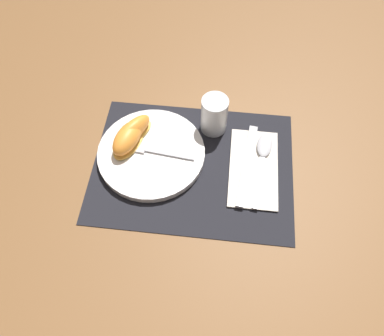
{
  "coord_description": "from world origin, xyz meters",
  "views": [
    {
      "loc": [
        0.04,
        -0.43,
        0.71
      ],
      "look_at": [
        0.0,
        -0.02,
        0.02
      ],
      "focal_mm": 35.0,
      "sensor_mm": 36.0,
      "label": 1
    }
  ],
  "objects_px": {
    "fork": "(149,149)",
    "citrus_wedge_1": "(128,139)",
    "knife": "(247,166)",
    "citrus_wedge_0": "(133,132)",
    "spoon": "(263,155)",
    "plate": "(151,153)",
    "juice_glass": "(214,116)"
  },
  "relations": [
    {
      "from": "plate",
      "to": "spoon",
      "type": "bearing_deg",
      "value": 5.36
    },
    {
      "from": "plate",
      "to": "citrus_wedge_0",
      "type": "height_order",
      "value": "citrus_wedge_0"
    },
    {
      "from": "citrus_wedge_1",
      "to": "knife",
      "type": "bearing_deg",
      "value": -5.37
    },
    {
      "from": "plate",
      "to": "citrus_wedge_0",
      "type": "xyz_separation_m",
      "value": [
        -0.05,
        0.03,
        0.03
      ]
    },
    {
      "from": "fork",
      "to": "citrus_wedge_1",
      "type": "distance_m",
      "value": 0.05
    },
    {
      "from": "knife",
      "to": "spoon",
      "type": "relative_size",
      "value": 1.09
    },
    {
      "from": "fork",
      "to": "citrus_wedge_1",
      "type": "xyz_separation_m",
      "value": [
        -0.05,
        0.01,
        0.02
      ]
    },
    {
      "from": "plate",
      "to": "fork",
      "type": "bearing_deg",
      "value": 152.56
    },
    {
      "from": "plate",
      "to": "juice_glass",
      "type": "bearing_deg",
      "value": 35.35
    },
    {
      "from": "spoon",
      "to": "fork",
      "type": "distance_m",
      "value": 0.25
    },
    {
      "from": "plate",
      "to": "citrus_wedge_0",
      "type": "relative_size",
      "value": 2.15
    },
    {
      "from": "juice_glass",
      "to": "citrus_wedge_0",
      "type": "distance_m",
      "value": 0.19
    },
    {
      "from": "plate",
      "to": "juice_glass",
      "type": "height_order",
      "value": "juice_glass"
    },
    {
      "from": "juice_glass",
      "to": "citrus_wedge_1",
      "type": "distance_m",
      "value": 0.2
    },
    {
      "from": "plate",
      "to": "fork",
      "type": "xyz_separation_m",
      "value": [
        -0.01,
        0.0,
        0.01
      ]
    },
    {
      "from": "juice_glass",
      "to": "knife",
      "type": "height_order",
      "value": "juice_glass"
    },
    {
      "from": "fork",
      "to": "juice_glass",
      "type": "bearing_deg",
      "value": 33.42
    },
    {
      "from": "fork",
      "to": "spoon",
      "type": "bearing_deg",
      "value": 4.61
    },
    {
      "from": "fork",
      "to": "knife",
      "type": "bearing_deg",
      "value": -3.48
    },
    {
      "from": "knife",
      "to": "citrus_wedge_1",
      "type": "relative_size",
      "value": 1.89
    },
    {
      "from": "plate",
      "to": "fork",
      "type": "relative_size",
      "value": 1.32
    },
    {
      "from": "knife",
      "to": "citrus_wedge_0",
      "type": "distance_m",
      "value": 0.26
    },
    {
      "from": "plate",
      "to": "citrus_wedge_0",
      "type": "distance_m",
      "value": 0.06
    },
    {
      "from": "spoon",
      "to": "citrus_wedge_1",
      "type": "relative_size",
      "value": 1.73
    },
    {
      "from": "fork",
      "to": "citrus_wedge_0",
      "type": "height_order",
      "value": "citrus_wedge_0"
    },
    {
      "from": "juice_glass",
      "to": "knife",
      "type": "relative_size",
      "value": 0.43
    },
    {
      "from": "citrus_wedge_0",
      "to": "spoon",
      "type": "bearing_deg",
      "value": -2.21
    },
    {
      "from": "fork",
      "to": "citrus_wedge_0",
      "type": "bearing_deg",
      "value": 141.58
    },
    {
      "from": "knife",
      "to": "fork",
      "type": "height_order",
      "value": "fork"
    },
    {
      "from": "spoon",
      "to": "knife",
      "type": "bearing_deg",
      "value": -136.15
    },
    {
      "from": "juice_glass",
      "to": "spoon",
      "type": "relative_size",
      "value": 0.47
    },
    {
      "from": "plate",
      "to": "fork",
      "type": "height_order",
      "value": "fork"
    }
  ]
}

